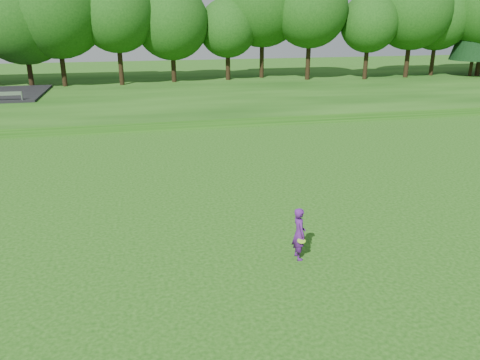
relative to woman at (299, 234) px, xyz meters
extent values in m
plane|color=#16470D|center=(-0.67, -0.80, -0.85)|extent=(140.00, 140.00, 0.00)
cube|color=#16470D|center=(-0.67, 33.20, -0.55)|extent=(130.00, 30.00, 0.60)
cube|color=gray|center=(-0.67, 19.20, -0.83)|extent=(130.00, 1.60, 0.04)
imported|color=#531A76|center=(0.00, 0.00, 0.00)|extent=(0.42, 0.63, 1.69)
cylinder|color=#98F126|center=(-0.01, -0.27, -0.12)|extent=(0.26, 0.26, 0.06)
camera|label=1|loc=(-4.59, -12.39, 6.39)|focal=35.00mm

